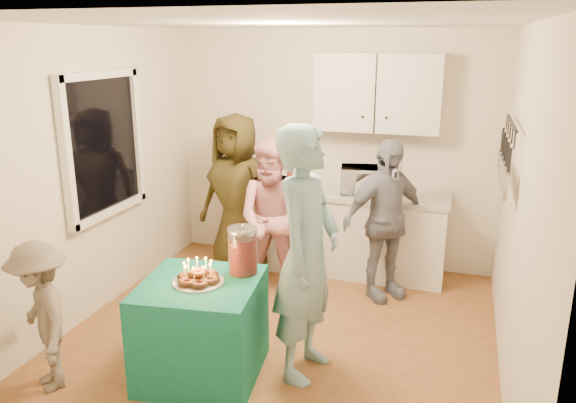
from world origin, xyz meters
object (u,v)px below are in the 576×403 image
(party_table, at_px, (202,329))
(woman_back_right, at_px, (385,220))
(child_near_left, at_px, (41,317))
(woman_back_left, at_px, (236,195))
(woman_back_center, at_px, (275,220))
(counter, at_px, (342,233))
(microwave, at_px, (365,180))
(punch_jar, at_px, (243,252))
(man_birthday, at_px, (307,254))

(party_table, xyz_separation_m, woman_back_right, (1.11, 1.78, 0.42))
(woman_back_right, height_order, child_near_left, woman_back_right)
(woman_back_left, bearing_deg, party_table, -59.25)
(woman_back_left, height_order, woman_back_center, woman_back_left)
(counter, xyz_separation_m, woman_back_left, (-1.09, -0.38, 0.45))
(microwave, relative_size, woman_back_left, 0.29)
(party_table, bearing_deg, woman_back_left, 104.72)
(counter, xyz_separation_m, punch_jar, (-0.34, -2.04, 0.50))
(microwave, distance_m, woman_back_right, 0.66)
(microwave, bearing_deg, woman_back_left, -174.26)
(woman_back_left, relative_size, woman_back_right, 1.10)
(party_table, distance_m, woman_back_right, 2.14)
(woman_back_left, height_order, child_near_left, woman_back_left)
(man_birthday, bearing_deg, counter, 10.45)
(punch_jar, bearing_deg, microwave, 74.35)
(microwave, distance_m, punch_jar, 2.12)
(punch_jar, relative_size, woman_back_left, 0.19)
(woman_back_left, relative_size, child_near_left, 1.55)
(party_table, height_order, man_birthday, man_birthday)
(microwave, relative_size, woman_back_right, 0.32)
(woman_back_center, bearing_deg, woman_back_left, 134.52)
(punch_jar, relative_size, child_near_left, 0.30)
(counter, xyz_separation_m, child_near_left, (-1.60, -2.80, 0.14))
(counter, xyz_separation_m, party_table, (-0.58, -2.31, -0.05))
(microwave, distance_m, party_table, 2.54)
(party_table, bearing_deg, punch_jar, 48.48)
(child_near_left, bearing_deg, party_table, 63.89)
(woman_back_right, bearing_deg, microwave, 75.60)
(man_birthday, height_order, woman_back_left, man_birthday)
(punch_jar, bearing_deg, counter, 80.44)
(man_birthday, xyz_separation_m, child_near_left, (-1.76, -0.77, -0.40))
(counter, bearing_deg, woman_back_right, -45.15)
(counter, relative_size, woman_back_left, 1.26)
(man_birthday, distance_m, child_near_left, 1.96)
(counter, xyz_separation_m, woman_back_center, (-0.49, -0.83, 0.37))
(woman_back_center, distance_m, woman_back_right, 1.06)
(woman_back_left, distance_m, woman_back_center, 0.75)
(counter, bearing_deg, child_near_left, -119.74)
(microwave, height_order, woman_back_right, woman_back_right)
(child_near_left, bearing_deg, man_birthday, 61.86)
(child_near_left, bearing_deg, punch_jar, 69.29)
(child_near_left, bearing_deg, microwave, 94.93)
(punch_jar, xyz_separation_m, man_birthday, (0.50, 0.01, 0.03))
(microwave, height_order, man_birthday, man_birthday)
(man_birthday, xyz_separation_m, woman_back_center, (-0.65, 1.20, -0.17))
(punch_jar, xyz_separation_m, woman_back_center, (-0.15, 1.21, -0.13))
(man_birthday, relative_size, woman_back_left, 1.10)
(woman_back_right, distance_m, child_near_left, 3.12)
(party_table, relative_size, man_birthday, 0.44)
(punch_jar, height_order, child_near_left, child_near_left)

